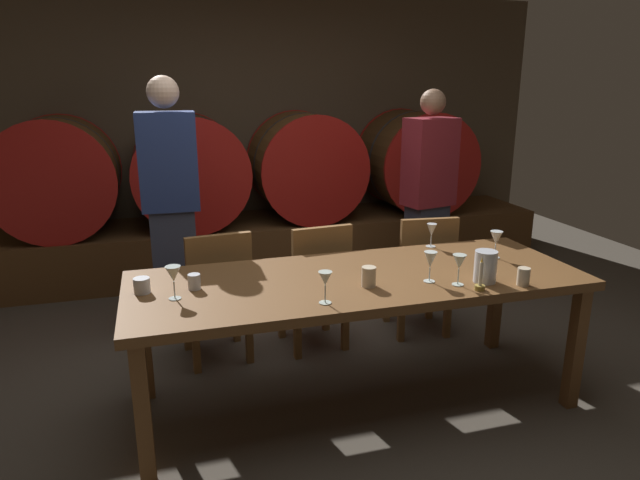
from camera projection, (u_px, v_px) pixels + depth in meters
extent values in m
plane|color=#4C443A|center=(321.00, 389.00, 3.34)|extent=(8.21, 8.21, 0.00)
cube|color=brown|center=(239.00, 129.00, 5.66)|extent=(6.31, 0.24, 2.58)
cube|color=brown|center=(252.00, 244.00, 5.44)|extent=(5.68, 0.90, 0.47)
cylinder|color=brown|center=(58.00, 177.00, 4.79)|extent=(1.00, 0.77, 1.00)
cylinder|color=#B21C16|center=(50.00, 185.00, 4.42)|extent=(1.01, 0.03, 1.01)
cylinder|color=#B21C16|center=(64.00, 170.00, 5.16)|extent=(1.01, 0.03, 1.01)
cylinder|color=#2D2D33|center=(58.00, 177.00, 4.79)|extent=(1.00, 0.04, 1.00)
cylinder|color=#513319|center=(190.00, 171.00, 5.09)|extent=(1.00, 0.77, 1.00)
cylinder|color=#B21C16|center=(193.00, 178.00, 4.72)|extent=(1.01, 0.03, 1.01)
cylinder|color=#B21C16|center=(187.00, 165.00, 5.46)|extent=(1.01, 0.03, 1.01)
cylinder|color=#2D2D33|center=(190.00, 171.00, 5.09)|extent=(1.00, 0.04, 1.00)
cylinder|color=brown|center=(305.00, 166.00, 5.39)|extent=(1.00, 0.77, 1.00)
cylinder|color=#B21C16|center=(317.00, 172.00, 5.02)|extent=(1.01, 0.03, 1.01)
cylinder|color=#B21C16|center=(295.00, 161.00, 5.76)|extent=(1.01, 0.03, 1.01)
cylinder|color=#2D2D33|center=(305.00, 166.00, 5.39)|extent=(1.00, 0.04, 1.00)
cylinder|color=#513319|center=(415.00, 161.00, 5.70)|extent=(1.00, 0.77, 1.00)
cylinder|color=#B21C16|center=(433.00, 167.00, 5.33)|extent=(1.01, 0.03, 1.01)
cylinder|color=#B21C16|center=(399.00, 156.00, 6.07)|extent=(1.01, 0.03, 1.01)
cylinder|color=#2D2D33|center=(415.00, 161.00, 5.70)|extent=(1.00, 0.04, 1.00)
cube|color=brown|center=(358.00, 281.00, 3.01)|extent=(2.43, 0.89, 0.05)
cube|color=brown|center=(143.00, 416.00, 2.45)|extent=(0.07, 0.07, 0.70)
cube|color=brown|center=(576.00, 348.00, 3.07)|extent=(0.07, 0.07, 0.70)
cube|color=brown|center=(144.00, 341.00, 3.16)|extent=(0.07, 0.07, 0.70)
cube|color=brown|center=(496.00, 298.00, 3.78)|extent=(0.07, 0.07, 0.70)
cube|color=brown|center=(215.00, 294.00, 3.62)|extent=(0.44, 0.44, 0.04)
cube|color=brown|center=(220.00, 268.00, 3.39)|extent=(0.40, 0.08, 0.42)
cube|color=brown|center=(236.00, 313.00, 3.89)|extent=(0.05, 0.05, 0.42)
cube|color=brown|center=(186.00, 321.00, 3.77)|extent=(0.05, 0.05, 0.42)
cube|color=brown|center=(249.00, 332.00, 3.59)|extent=(0.05, 0.05, 0.42)
cube|color=brown|center=(196.00, 342.00, 3.47)|extent=(0.05, 0.05, 0.42)
cube|color=brown|center=(312.00, 284.00, 3.80)|extent=(0.43, 0.43, 0.04)
cube|color=brown|center=(322.00, 259.00, 3.57)|extent=(0.40, 0.08, 0.42)
cube|color=brown|center=(326.00, 303.00, 4.07)|extent=(0.05, 0.05, 0.42)
cube|color=brown|center=(281.00, 310.00, 3.95)|extent=(0.05, 0.05, 0.42)
cube|color=brown|center=(345.00, 321.00, 3.77)|extent=(0.05, 0.05, 0.42)
cube|color=brown|center=(297.00, 329.00, 3.65)|extent=(0.05, 0.05, 0.42)
cube|color=brown|center=(418.00, 272.00, 4.02)|extent=(0.44, 0.44, 0.04)
cube|color=brown|center=(429.00, 249.00, 3.79)|extent=(0.40, 0.08, 0.42)
cube|color=brown|center=(430.00, 292.00, 4.27)|extent=(0.05, 0.05, 0.42)
cube|color=brown|center=(387.00, 295.00, 4.21)|extent=(0.05, 0.05, 0.42)
cube|color=brown|center=(448.00, 310.00, 3.95)|extent=(0.05, 0.05, 0.42)
cube|color=brown|center=(401.00, 313.00, 3.89)|extent=(0.05, 0.05, 0.42)
cube|color=#33384C|center=(176.00, 272.00, 3.97)|extent=(0.31, 0.21, 0.91)
cube|color=navy|center=(168.00, 162.00, 3.76)|extent=(0.39, 0.25, 0.65)
sphere|color=beige|center=(163.00, 92.00, 3.63)|extent=(0.21, 0.21, 0.21)
cube|color=#33384C|center=(425.00, 254.00, 4.55)|extent=(0.34, 0.26, 0.82)
cube|color=maroon|center=(430.00, 162.00, 4.35)|extent=(0.42, 0.32, 0.67)
sphere|color=#8C664C|center=(433.00, 102.00, 4.22)|extent=(0.19, 0.19, 0.19)
cylinder|color=olive|center=(480.00, 288.00, 2.80)|extent=(0.05, 0.05, 0.02)
cylinder|color=#EDE5CC|center=(481.00, 274.00, 2.78)|extent=(0.02, 0.02, 0.12)
cone|color=yellow|center=(482.00, 260.00, 2.76)|extent=(0.01, 0.01, 0.02)
cylinder|color=silver|center=(485.00, 267.00, 2.90)|extent=(0.12, 0.12, 0.17)
cylinder|color=silver|center=(175.00, 298.00, 2.69)|extent=(0.06, 0.06, 0.00)
cylinder|color=silver|center=(174.00, 290.00, 2.68)|extent=(0.01, 0.01, 0.08)
cone|color=silver|center=(173.00, 274.00, 2.66)|extent=(0.07, 0.07, 0.08)
cylinder|color=silver|center=(325.00, 303.00, 2.64)|extent=(0.06, 0.06, 0.00)
cylinder|color=silver|center=(325.00, 294.00, 2.63)|extent=(0.01, 0.01, 0.09)
cone|color=silver|center=(325.00, 278.00, 2.61)|extent=(0.07, 0.07, 0.07)
cylinder|color=silver|center=(429.00, 281.00, 2.93)|extent=(0.06, 0.06, 0.00)
cylinder|color=silver|center=(430.00, 274.00, 2.91)|extent=(0.01, 0.01, 0.07)
cone|color=silver|center=(430.00, 260.00, 2.89)|extent=(0.07, 0.07, 0.08)
cylinder|color=silver|center=(458.00, 284.00, 2.88)|extent=(0.06, 0.06, 0.00)
cylinder|color=silver|center=(458.00, 276.00, 2.87)|extent=(0.01, 0.01, 0.08)
cone|color=silver|center=(459.00, 262.00, 2.84)|extent=(0.07, 0.07, 0.07)
cylinder|color=white|center=(431.00, 246.00, 3.54)|extent=(0.06, 0.06, 0.00)
cylinder|color=white|center=(431.00, 241.00, 3.53)|extent=(0.01, 0.01, 0.07)
cone|color=white|center=(432.00, 230.00, 3.51)|extent=(0.06, 0.06, 0.08)
cylinder|color=white|center=(494.00, 257.00, 3.32)|extent=(0.06, 0.06, 0.00)
cylinder|color=white|center=(495.00, 251.00, 3.31)|extent=(0.01, 0.01, 0.08)
cone|color=white|center=(496.00, 238.00, 3.28)|extent=(0.07, 0.07, 0.08)
cylinder|color=silver|center=(142.00, 286.00, 2.76)|extent=(0.08, 0.08, 0.08)
cylinder|color=silver|center=(194.00, 282.00, 2.81)|extent=(0.06, 0.06, 0.08)
cylinder|color=beige|center=(369.00, 277.00, 2.85)|extent=(0.07, 0.07, 0.10)
cylinder|color=beige|center=(524.00, 277.00, 2.86)|extent=(0.06, 0.06, 0.09)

